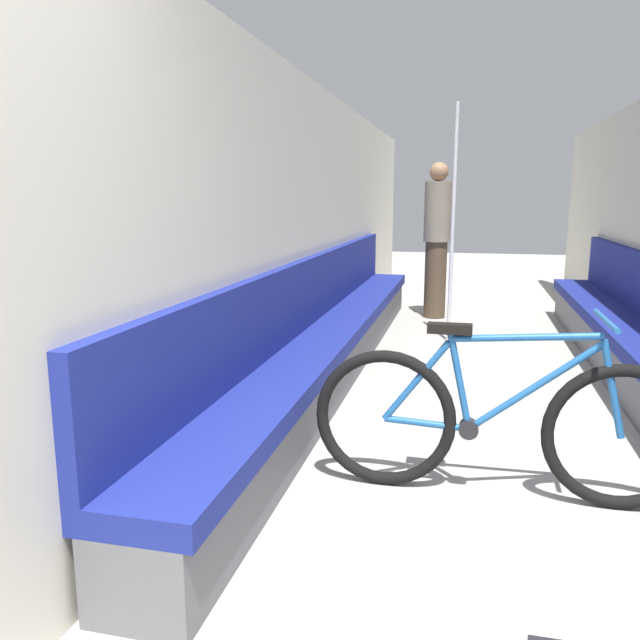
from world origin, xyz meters
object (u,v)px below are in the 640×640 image
object	(u,v)px
bench_seat_row_left	(332,337)
bicycle	(498,423)
passenger_standing	(437,239)
grab_pole_near	(453,228)

from	to	relation	value
bench_seat_row_left	bicycle	distance (m)	2.17
bench_seat_row_left	passenger_standing	distance (m)	2.72
bench_seat_row_left	bicycle	xyz separation A→B (m)	(1.17, -1.82, 0.06)
bench_seat_row_left	grab_pole_near	size ratio (longest dim) A/B	2.79
bicycle	grab_pole_near	bearing A→B (deg)	85.20
grab_pole_near	passenger_standing	distance (m)	1.21
bicycle	grab_pole_near	size ratio (longest dim) A/B	0.77
bench_seat_row_left	grab_pole_near	bearing A→B (deg)	58.43
grab_pole_near	bicycle	bearing A→B (deg)	-84.29
bench_seat_row_left	passenger_standing	xyz separation A→B (m)	(0.65, 2.57, 0.61)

